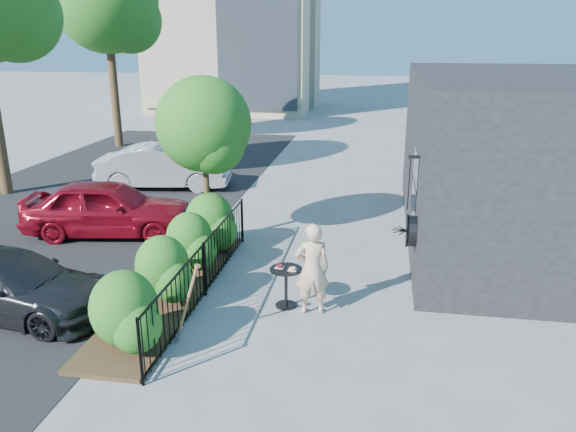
% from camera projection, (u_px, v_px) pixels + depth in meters
% --- Properties ---
extents(ground, '(120.00, 120.00, 0.00)m').
position_uv_depth(ground, '(281.00, 301.00, 10.75)').
color(ground, gray).
rests_on(ground, ground).
extents(shop_building, '(6.22, 9.00, 4.00)m').
position_uv_depth(shop_building, '(539.00, 159.00, 13.47)').
color(shop_building, black).
rests_on(shop_building, ground).
extents(fence, '(0.05, 6.05, 1.10)m').
position_uv_depth(fence, '(204.00, 269.00, 10.82)').
color(fence, black).
rests_on(fence, ground).
extents(planting_bed, '(1.30, 6.00, 0.08)m').
position_uv_depth(planting_bed, '(172.00, 291.00, 11.09)').
color(planting_bed, '#382616').
rests_on(planting_bed, ground).
extents(shrubs, '(1.10, 5.60, 1.24)m').
position_uv_depth(shrubs, '(176.00, 258.00, 10.96)').
color(shrubs, '#145919').
rests_on(shrubs, ground).
extents(patio_tree, '(2.20, 2.20, 3.94)m').
position_uv_depth(patio_tree, '(206.00, 130.00, 12.83)').
color(patio_tree, '#3F2B19').
rests_on(patio_tree, ground).
extents(street, '(9.00, 30.00, 0.01)m').
position_uv_depth(street, '(39.00, 229.00, 14.67)').
color(street, black).
rests_on(street, ground).
extents(street_tree_far, '(4.40, 4.40, 8.28)m').
position_uv_depth(street_tree_far, '(107.00, 7.00, 23.57)').
color(street_tree_far, '#3F2B19').
rests_on(street_tree_far, ground).
extents(cafe_table, '(0.61, 0.61, 0.81)m').
position_uv_depth(cafe_table, '(286.00, 280.00, 10.39)').
color(cafe_table, black).
rests_on(cafe_table, ground).
extents(woman, '(0.70, 0.53, 1.72)m').
position_uv_depth(woman, '(312.00, 269.00, 10.06)').
color(woman, '#D2AB88').
rests_on(woman, ground).
extents(shovel, '(0.49, 0.19, 1.44)m').
position_uv_depth(shovel, '(186.00, 308.00, 9.13)').
color(shovel, brown).
rests_on(shovel, ground).
extents(car_red, '(4.35, 2.28, 1.41)m').
position_uv_depth(car_red, '(108.00, 208.00, 14.10)').
color(car_red, maroon).
rests_on(car_red, ground).
extents(car_silver, '(4.46, 2.09, 1.41)m').
position_uv_depth(car_silver, '(164.00, 167.00, 18.42)').
color(car_silver, '#A5A5AA').
rests_on(car_silver, ground).
extents(car_darkgrey, '(4.09, 2.07, 1.14)m').
position_uv_depth(car_darkgrey, '(10.00, 284.00, 10.14)').
color(car_darkgrey, black).
rests_on(car_darkgrey, ground).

